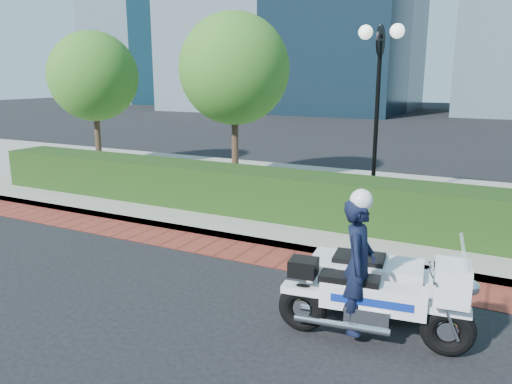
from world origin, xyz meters
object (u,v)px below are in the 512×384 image
at_px(tree_a, 93,77).
at_px(tree_b, 234,69).
at_px(lamppost, 378,89).
at_px(police_motorcycle, 369,281).

bearing_deg(tree_a, tree_b, 0.00).
bearing_deg(lamppost, tree_b, 163.89).
bearing_deg(lamppost, tree_a, 172.59).
xyz_separation_m(tree_a, tree_b, (5.50, 0.00, 0.21)).
bearing_deg(police_motorcycle, lamppost, 96.36).
bearing_deg(tree_a, police_motorcycle, -30.89).
bearing_deg(tree_b, lamppost, -16.11).
distance_m(lamppost, tree_b, 4.71).
relative_size(tree_a, police_motorcycle, 1.90).
height_order(lamppost, tree_b, tree_b).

